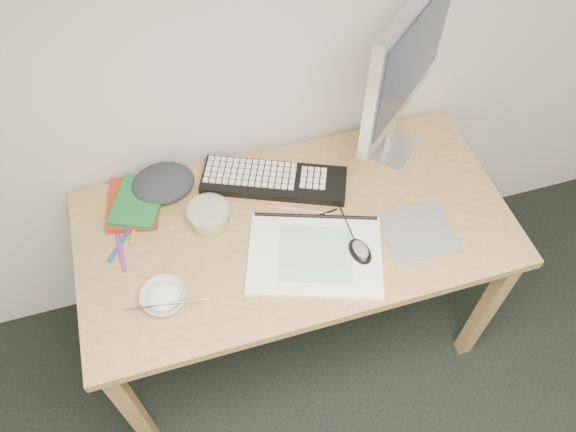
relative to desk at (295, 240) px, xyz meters
name	(u,v)px	position (x,y,z in m)	size (l,w,h in m)	color
desk	(295,240)	(0.00, 0.00, 0.00)	(1.40, 0.70, 0.75)	tan
mousepad	(418,232)	(0.37, -0.14, 0.08)	(0.23, 0.20, 0.00)	gray
sketchpad	(315,255)	(0.02, -0.13, 0.09)	(0.41, 0.30, 0.01)	silver
keyboard	(274,180)	(-0.02, 0.19, 0.10)	(0.49, 0.16, 0.03)	black
monitor	(408,62)	(0.42, 0.23, 0.46)	(0.42, 0.37, 0.61)	silver
mouse	(360,250)	(0.16, -0.16, 0.11)	(0.06, 0.10, 0.03)	black
rice_bowl	(164,298)	(-0.45, -0.15, 0.10)	(0.14, 0.14, 0.04)	white
chopsticks	(167,304)	(-0.44, -0.19, 0.13)	(0.02, 0.02, 0.23)	silver
fruit_tub	(209,216)	(-0.26, 0.09, 0.12)	(0.14, 0.14, 0.07)	#E3D450
book_red	(133,203)	(-0.49, 0.23, 0.09)	(0.16, 0.22, 0.02)	maroon
book_green	(139,201)	(-0.47, 0.22, 0.11)	(0.15, 0.21, 0.02)	#19662C
cloth_lump	(163,183)	(-0.38, 0.27, 0.12)	(0.18, 0.15, 0.07)	#25272C
pencil_pink	(297,210)	(0.02, 0.06, 0.09)	(0.01, 0.01, 0.18)	pink
pencil_tan	(305,210)	(0.05, 0.05, 0.09)	(0.01, 0.01, 0.17)	tan
pencil_black	(311,218)	(0.06, 0.01, 0.09)	(0.01, 0.01, 0.19)	black
marker_blue	(119,245)	(-0.56, 0.08, 0.09)	(0.01, 0.01, 0.13)	#1C3C97
marker_orange	(135,226)	(-0.50, 0.14, 0.09)	(0.01, 0.01, 0.14)	orange
marker_purple	(121,252)	(-0.55, 0.05, 0.09)	(0.01, 0.01, 0.14)	#7F2792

